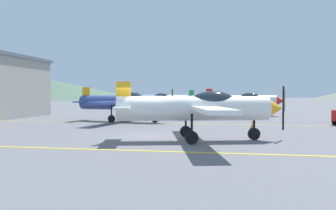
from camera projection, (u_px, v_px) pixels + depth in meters
name	position (u px, v px, depth m)	size (l,w,h in m)	color
ground_plane	(143.00, 139.00, 15.82)	(400.00, 400.00, 0.00)	slate
apron_line_near	(122.00, 150.00, 12.55)	(80.00, 0.16, 0.01)	yellow
apron_line_far	(170.00, 123.00, 24.11)	(80.00, 0.16, 0.01)	yellow
airplane_near	(200.00, 107.00, 15.21)	(8.14, 9.27, 2.78)	white
airplane_mid	(124.00, 102.00, 25.72)	(8.13, 9.30, 2.78)	#33478C
airplane_far	(243.00, 100.00, 33.39)	(8.12, 9.31, 2.78)	white
airplane_back	(166.00, 99.00, 44.80)	(8.12, 9.31, 2.78)	white
traffic_cone_front	(253.00, 125.00, 20.11)	(0.36, 0.36, 0.59)	black
hill_left	(49.00, 89.00, 145.81)	(83.79, 83.79, 8.87)	#4C6651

